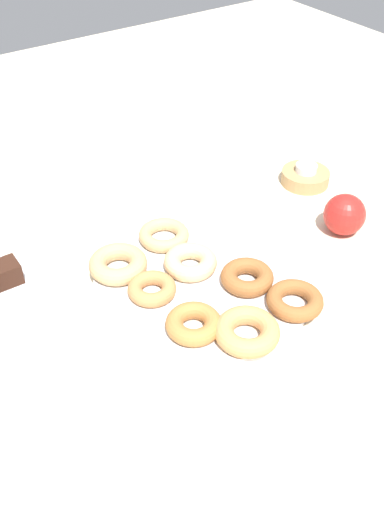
{
  "coord_description": "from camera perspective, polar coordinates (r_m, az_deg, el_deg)",
  "views": [
    {
      "loc": [
        -0.42,
        -0.59,
        0.66
      ],
      "look_at": [
        0.0,
        0.03,
        0.05
      ],
      "focal_mm": 41.69,
      "sensor_mm": 36.0,
      "label": 1
    }
  ],
  "objects": [
    {
      "name": "donut_7",
      "position": [
        0.98,
        -7.1,
        -0.77
      ],
      "size": [
        0.1,
        0.1,
        0.03
      ],
      "primitive_type": "torus",
      "rotation": [
        0.0,
        0.0,
        6.25
      ],
      "color": "tan",
      "rests_on": "donut_plate"
    },
    {
      "name": "donut_2",
      "position": [
        0.94,
        -3.86,
        -3.15
      ],
      "size": [
        0.1,
        0.1,
        0.02
      ],
      "primitive_type": "torus",
      "rotation": [
        0.0,
        0.0,
        3.62
      ],
      "color": "#C6844C",
      "rests_on": "donut_plate"
    },
    {
      "name": "donut_3",
      "position": [
        0.96,
        5.31,
        -2.03
      ],
      "size": [
        0.11,
        0.11,
        0.03
      ],
      "primitive_type": "torus",
      "rotation": [
        0.0,
        0.0,
        1.11
      ],
      "color": "#995B2D",
      "rests_on": "donut_plate"
    },
    {
      "name": "tealight",
      "position": [
        1.24,
        10.92,
        8.27
      ],
      "size": [
        0.04,
        0.04,
        0.01
      ],
      "primitive_type": "cylinder",
      "color": "silver",
      "rests_on": "candle_holder"
    },
    {
      "name": "donut_6",
      "position": [
        1.04,
        -2.71,
        2.02
      ],
      "size": [
        0.12,
        0.12,
        0.02
      ],
      "primitive_type": "torus",
      "rotation": [
        0.0,
        0.0,
        3.72
      ],
      "color": "tan",
      "rests_on": "donut_plate"
    },
    {
      "name": "donut_1",
      "position": [
        0.98,
        0.03,
        -0.5
      ],
      "size": [
        0.12,
        0.12,
        0.03
      ],
      "primitive_type": "torus",
      "rotation": [
        0.0,
        0.0,
        5.89
      ],
      "color": "#EABC84",
      "rests_on": "donut_plate"
    },
    {
      "name": "candle_holder",
      "position": [
        1.25,
        10.8,
        7.43
      ],
      "size": [
        0.1,
        0.1,
        0.03
      ],
      "primitive_type": "cylinder",
      "color": "tan",
      "rests_on": "ground_plane"
    },
    {
      "name": "donut_plate",
      "position": [
        0.97,
        1.0,
        -2.69
      ],
      "size": [
        0.35,
        0.35,
        0.02
      ],
      "primitive_type": "cylinder",
      "color": "silver",
      "rests_on": "ground_plane"
    },
    {
      "name": "brownie_far",
      "position": [
        1.0,
        -17.64,
        -1.63
      ],
      "size": [
        0.05,
        0.04,
        0.04
      ],
      "primitive_type": "cube",
      "rotation": [
        0.0,
        0.0,
        -0.01
      ],
      "color": "#381E14",
      "rests_on": "cake_plate"
    },
    {
      "name": "ground_plane",
      "position": [
        0.98,
        0.99,
        -3.08
      ],
      "size": [
        2.4,
        2.4,
        0.0
      ],
      "primitive_type": "plane",
      "color": "beige"
    },
    {
      "name": "donut_4",
      "position": [
        0.93,
        9.84,
        -4.22
      ],
      "size": [
        0.12,
        0.12,
        0.02
      ],
      "primitive_type": "torus",
      "rotation": [
        0.0,
        0.0,
        0.76
      ],
      "color": "#995B2D",
      "rests_on": "donut_plate"
    },
    {
      "name": "donut_0",
      "position": [
        0.88,
        0.16,
        -6.52
      ],
      "size": [
        0.11,
        0.11,
        0.03
      ],
      "primitive_type": "torus",
      "rotation": [
        0.0,
        0.0,
        4.33
      ],
      "color": "#BC7A3D",
      "rests_on": "donut_plate"
    },
    {
      "name": "donut_5",
      "position": [
        0.87,
        5.31,
        -7.21
      ],
      "size": [
        0.11,
        0.11,
        0.03
      ],
      "primitive_type": "torus",
      "rotation": [
        0.0,
        0.0,
        2.94
      ],
      "color": "tan",
      "rests_on": "donut_plate"
    },
    {
      "name": "apple",
      "position": [
        1.11,
        14.43,
        3.87
      ],
      "size": [
        0.08,
        0.08,
        0.08
      ],
      "primitive_type": "sphere",
      "color": "red",
      "rests_on": "ground_plane"
    }
  ]
}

